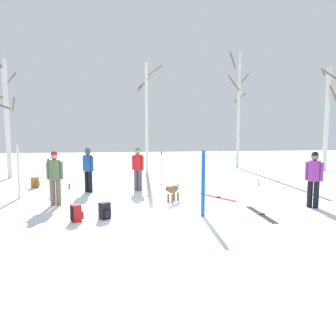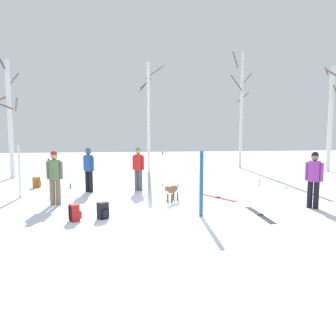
% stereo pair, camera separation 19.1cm
% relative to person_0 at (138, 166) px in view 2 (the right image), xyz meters
% --- Properties ---
extents(ground_plane, '(60.00, 60.00, 0.00)m').
position_rel_person_0_xyz_m(ground_plane, '(0.77, -3.56, -0.98)').
color(ground_plane, white).
extents(person_0, '(0.45, 0.34, 1.72)m').
position_rel_person_0_xyz_m(person_0, '(0.00, 0.00, 0.00)').
color(person_0, '#4C4C56').
rests_on(person_0, ground_plane).
extents(person_1, '(0.43, 0.36, 1.72)m').
position_rel_person_0_xyz_m(person_1, '(-1.90, -0.07, 0.00)').
color(person_1, black).
rests_on(person_1, ground_plane).
extents(person_2, '(0.52, 0.34, 1.72)m').
position_rel_person_0_xyz_m(person_2, '(-2.72, -2.17, 0.00)').
color(person_2, '#72604C').
rests_on(person_2, ground_plane).
extents(person_3, '(0.38, 0.41, 1.72)m').
position_rel_person_0_xyz_m(person_3, '(5.08, -3.71, 0.00)').
color(person_3, black).
rests_on(person_3, ground_plane).
extents(dog, '(0.60, 0.72, 0.57)m').
position_rel_person_0_xyz_m(dog, '(1.01, -2.20, -0.59)').
color(dog, brown).
rests_on(dog, ground_plane).
extents(ski_pair_planted_0, '(0.12, 0.08, 1.80)m').
position_rel_person_0_xyz_m(ski_pair_planted_0, '(1.51, -4.17, -0.09)').
color(ski_pair_planted_0, blue).
rests_on(ski_pair_planted_0, ground_plane).
extents(ski_pair_planted_1, '(0.14, 0.13, 1.86)m').
position_rel_person_0_xyz_m(ski_pair_planted_1, '(-4.18, -0.87, -0.06)').
color(ski_pair_planted_1, white).
rests_on(ski_pair_planted_1, ground_plane).
extents(ski_pair_lying_0, '(0.24, 1.85, 0.05)m').
position_rel_person_0_xyz_m(ski_pair_lying_0, '(3.15, -4.23, -0.97)').
color(ski_pair_lying_0, black).
rests_on(ski_pair_lying_0, ground_plane).
extents(ski_pair_lying_1, '(0.99, 1.63, 0.05)m').
position_rel_person_0_xyz_m(ski_pair_lying_1, '(2.68, -1.79, -0.97)').
color(ski_pair_lying_1, red).
rests_on(ski_pair_lying_1, ground_plane).
extents(ski_poles_0, '(0.07, 0.23, 1.42)m').
position_rel_person_0_xyz_m(ski_poles_0, '(-3.06, -1.42, -0.22)').
color(ski_poles_0, '#B2B2BC').
rests_on(ski_poles_0, ground_plane).
extents(ski_poles_1, '(0.07, 0.25, 1.47)m').
position_rel_person_0_xyz_m(ski_poles_1, '(1.06, 0.92, -0.20)').
color(ski_poles_1, '#B2B2BC').
rests_on(ski_poles_1, ground_plane).
extents(backpack_0, '(0.34, 0.32, 0.44)m').
position_rel_person_0_xyz_m(backpack_0, '(-1.83, -4.14, -0.77)').
color(backpack_0, red).
rests_on(backpack_0, ground_plane).
extents(backpack_1, '(0.34, 0.34, 0.44)m').
position_rel_person_0_xyz_m(backpack_1, '(-1.12, -4.01, -0.77)').
color(backpack_1, black).
rests_on(backpack_1, ground_plane).
extents(backpack_2, '(0.34, 0.32, 0.44)m').
position_rel_person_0_xyz_m(backpack_2, '(-4.21, 1.33, -0.77)').
color(backpack_2, '#99591E').
rests_on(backpack_2, ground_plane).
extents(water_bottle_0, '(0.08, 0.08, 0.22)m').
position_rel_person_0_xyz_m(water_bottle_0, '(-2.76, 0.83, -0.88)').
color(water_bottle_0, '#1E72BF').
rests_on(water_bottle_0, ground_plane).
extents(water_bottle_1, '(0.08, 0.08, 0.28)m').
position_rel_person_0_xyz_m(water_bottle_1, '(5.22, 0.33, -0.85)').
color(water_bottle_1, silver).
rests_on(water_bottle_1, ground_plane).
extents(birch_tree_0, '(1.58, 1.52, 6.12)m').
position_rel_person_0_xyz_m(birch_tree_0, '(-6.24, 4.52, 2.09)').
color(birch_tree_0, silver).
rests_on(birch_tree_0, ground_plane).
extents(birch_tree_1, '(1.46, 1.01, 6.22)m').
position_rel_person_0_xyz_m(birch_tree_1, '(0.86, 5.65, 2.26)').
color(birch_tree_1, silver).
rests_on(birch_tree_1, ground_plane).
extents(birch_tree_2, '(1.31, 1.30, 7.59)m').
position_rel_person_0_xyz_m(birch_tree_2, '(7.05, 7.44, 2.93)').
color(birch_tree_2, silver).
rests_on(birch_tree_2, ground_plane).
extents(birch_tree_3, '(1.38, 1.30, 6.20)m').
position_rel_person_0_xyz_m(birch_tree_3, '(11.59, 4.82, 2.25)').
color(birch_tree_3, silver).
rests_on(birch_tree_3, ground_plane).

